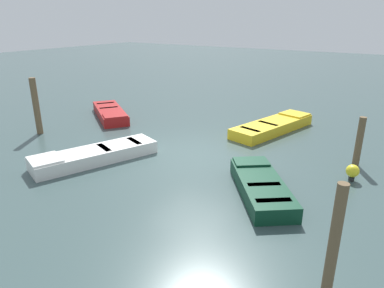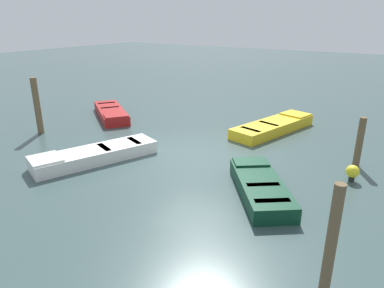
{
  "view_description": "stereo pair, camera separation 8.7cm",
  "coord_description": "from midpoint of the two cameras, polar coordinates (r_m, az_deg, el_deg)",
  "views": [
    {
      "loc": [
        6.0,
        -9.16,
        4.35
      ],
      "look_at": [
        0.0,
        0.0,
        0.35
      ],
      "focal_mm": 32.7,
      "sensor_mm": 36.0,
      "label": 1
    },
    {
      "loc": [
        6.07,
        -9.12,
        4.35
      ],
      "look_at": [
        0.0,
        0.0,
        0.35
      ],
      "focal_mm": 32.7,
      "sensor_mm": 36.0,
      "label": 2
    }
  ],
  "objects": [
    {
      "name": "ground_plane",
      "position": [
        11.78,
        -0.21,
        -1.6
      ],
      "size": [
        80.0,
        80.0,
        0.0
      ],
      "primitive_type": "plane",
      "color": "#384C4C"
    },
    {
      "name": "rowboat_dark_green",
      "position": [
        9.28,
        10.91,
        -6.76
      ],
      "size": [
        2.66,
        3.0,
        0.46
      ],
      "rotation": [
        0.0,
        0.0,
        2.23
      ],
      "color": "#0C3823",
      "rests_on": "ground_plane"
    },
    {
      "name": "rowboat_yellow",
      "position": [
        14.43,
        12.89,
        2.9
      ],
      "size": [
        2.11,
        4.27,
        0.46
      ],
      "rotation": [
        0.0,
        0.0,
        1.33
      ],
      "color": "gold",
      "rests_on": "ground_plane"
    },
    {
      "name": "rowboat_red",
      "position": [
        16.46,
        -13.36,
        4.97
      ],
      "size": [
        3.48,
        2.88,
        0.46
      ],
      "rotation": [
        0.0,
        0.0,
        5.68
      ],
      "color": "maroon",
      "rests_on": "ground_plane"
    },
    {
      "name": "rowboat_white",
      "position": [
        11.54,
        -15.81,
        -1.72
      ],
      "size": [
        2.37,
        4.05,
        0.46
      ],
      "rotation": [
        0.0,
        0.0,
        4.36
      ],
      "color": "silver",
      "rests_on": "ground_plane"
    },
    {
      "name": "mooring_piling_near_right",
      "position": [
        11.74,
        25.41,
        0.33
      ],
      "size": [
        0.2,
        0.2,
        1.55
      ],
      "primitive_type": "cylinder",
      "color": "brown",
      "rests_on": "ground_plane"
    },
    {
      "name": "mooring_piling_center",
      "position": [
        6.04,
        21.74,
        -14.82
      ],
      "size": [
        0.18,
        0.18,
        2.07
      ],
      "primitive_type": "cylinder",
      "color": "brown",
      "rests_on": "ground_plane"
    },
    {
      "name": "mooring_piling_far_left",
      "position": [
        14.83,
        -24.22,
        5.62
      ],
      "size": [
        0.24,
        0.24,
        2.2
      ],
      "primitive_type": "cylinder",
      "color": "brown",
      "rests_on": "ground_plane"
    },
    {
      "name": "marker_buoy",
      "position": [
        10.74,
        24.51,
        -4.08
      ],
      "size": [
        0.36,
        0.36,
        0.48
      ],
      "color": "#262626",
      "rests_on": "ground_plane"
    }
  ]
}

